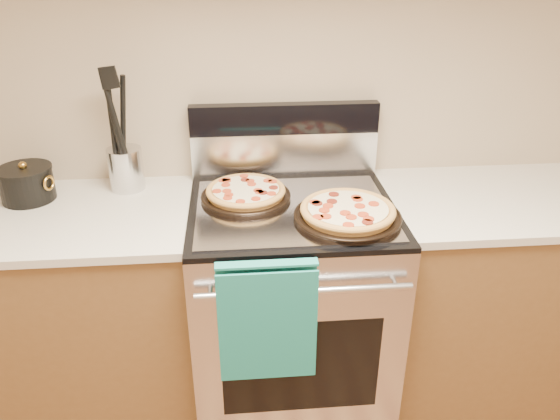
{
  "coord_description": "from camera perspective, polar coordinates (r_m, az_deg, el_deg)",
  "views": [
    {
      "loc": [
        -0.2,
        -0.15,
        1.81
      ],
      "look_at": [
        -0.05,
        1.55,
        0.96
      ],
      "focal_mm": 35.0,
      "sensor_mm": 36.0,
      "label": 1
    }
  ],
  "objects": [
    {
      "name": "countertop_left",
      "position": [
        2.15,
        -22.8,
        -0.78
      ],
      "size": [
        1.02,
        0.64,
        0.03
      ],
      "primitive_type": "cube",
      "color": "beige",
      "rests_on": "cabinet_left"
    },
    {
      "name": "wall_back",
      "position": [
        2.21,
        0.39,
        14.57
      ],
      "size": [
        4.0,
        0.0,
        4.0
      ],
      "primitive_type": "plane",
      "rotation": [
        1.57,
        0.0,
        0.0
      ],
      "color": "tan",
      "rests_on": "ground"
    },
    {
      "name": "foil_sheet",
      "position": [
        1.99,
        1.38,
        0.1
      ],
      "size": [
        0.7,
        0.55,
        0.01
      ],
      "primitive_type": "cube",
      "color": "gray",
      "rests_on": "cooktop"
    },
    {
      "name": "backsplash_upper",
      "position": [
        2.21,
        0.48,
        9.54
      ],
      "size": [
        0.76,
        0.06,
        0.12
      ],
      "primitive_type": "cube",
      "color": "black",
      "rests_on": "backsplash_lower"
    },
    {
      "name": "cabinet_left",
      "position": [
        2.38,
        -20.87,
        -10.56
      ],
      "size": [
        1.0,
        0.62,
        0.88
      ],
      "primitive_type": "cube",
      "color": "brown",
      "rests_on": "ground"
    },
    {
      "name": "countertop_right",
      "position": [
        2.31,
        23.42,
        0.99
      ],
      "size": [
        1.02,
        0.64,
        0.03
      ],
      "primitive_type": "cube",
      "color": "beige",
      "rests_on": "cabinet_right"
    },
    {
      "name": "oven_window",
      "position": [
        2.01,
        2.22,
        -16.07
      ],
      "size": [
        0.56,
        0.01,
        0.4
      ],
      "primitive_type": "cube",
      "color": "black",
      "rests_on": "range_body"
    },
    {
      "name": "pepperoni_pizza_front",
      "position": [
        1.91,
        7.09,
        -0.27
      ],
      "size": [
        0.48,
        0.48,
        0.05
      ],
      "primitive_type": null,
      "rotation": [
        0.0,
        0.0,
        0.37
      ],
      "color": "#C58A3C",
      "rests_on": "foil_sheet"
    },
    {
      "name": "cooktop",
      "position": [
        2.02,
        1.29,
        0.15
      ],
      "size": [
        0.76,
        0.68,
        0.02
      ],
      "primitive_type": "cube",
      "color": "black",
      "rests_on": "range_body"
    },
    {
      "name": "oven_handle",
      "position": [
        1.76,
        2.59,
        -8.53
      ],
      "size": [
        0.7,
        0.03,
        0.03
      ],
      "primitive_type": "cylinder",
      "rotation": [
        0.0,
        1.57,
        0.0
      ],
      "color": "silver",
      "rests_on": "range_body"
    },
    {
      "name": "dish_towel",
      "position": [
        1.81,
        -1.33,
        -11.32
      ],
      "size": [
        0.32,
        0.05,
        0.42
      ],
      "primitive_type": null,
      "color": "teal",
      "rests_on": "oven_handle"
    },
    {
      "name": "backsplash_lower",
      "position": [
        2.26,
        0.46,
        5.91
      ],
      "size": [
        0.76,
        0.06,
        0.18
      ],
      "primitive_type": "cube",
      "color": "silver",
      "rests_on": "cooktop"
    },
    {
      "name": "utensil_crock",
      "position": [
        2.24,
        -15.79,
        4.17
      ],
      "size": [
        0.16,
        0.16,
        0.17
      ],
      "primitive_type": "cylinder",
      "rotation": [
        0.0,
        0.0,
        -0.21
      ],
      "color": "silver",
      "rests_on": "countertop_left"
    },
    {
      "name": "range_body",
      "position": [
        2.26,
        1.17,
        -10.34
      ],
      "size": [
        0.76,
        0.68,
        0.9
      ],
      "primitive_type": "cube",
      "color": "#B7B7BC",
      "rests_on": "ground"
    },
    {
      "name": "pepperoni_pizza_back",
      "position": [
        2.06,
        -3.59,
        1.79
      ],
      "size": [
        0.35,
        0.35,
        0.04
      ],
      "primitive_type": null,
      "rotation": [
        0.0,
        0.0,
        -0.05
      ],
      "color": "#C58A3C",
      "rests_on": "foil_sheet"
    },
    {
      "name": "cabinet_right",
      "position": [
        2.53,
        21.57,
        -8.35
      ],
      "size": [
        1.0,
        0.62,
        0.88
      ],
      "primitive_type": "cube",
      "color": "brown",
      "rests_on": "ground"
    },
    {
      "name": "saucepan",
      "position": [
        2.28,
        -24.92,
        2.39
      ],
      "size": [
        0.25,
        0.25,
        0.12
      ],
      "primitive_type": "cylinder",
      "rotation": [
        0.0,
        0.0,
        -0.39
      ],
      "color": "black",
      "rests_on": "countertop_left"
    }
  ]
}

